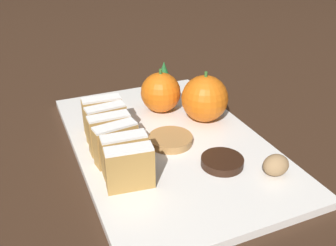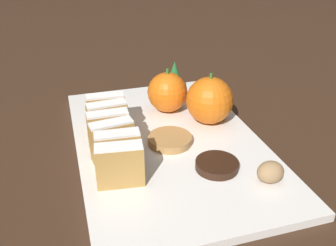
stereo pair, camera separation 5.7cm
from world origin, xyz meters
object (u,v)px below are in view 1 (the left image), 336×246
Objects in this scene: orange_far at (205,99)px; walnut at (276,165)px; orange_near at (161,92)px; chocolate_cookie at (222,162)px.

orange_far reaches higher than walnut.
orange_far is (0.05, -0.06, 0.00)m from orange_near.
orange_far reaches higher than chocolate_cookie.
orange_near is 0.25m from walnut.
walnut is 0.61× the size of chocolate_cookie.
orange_near is 1.32× the size of chocolate_cookie.
orange_far reaches higher than orange_near.
orange_far is 0.14m from chocolate_cookie.
walnut is 0.07m from chocolate_cookie.
orange_far is at bearing -48.09° from orange_near.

